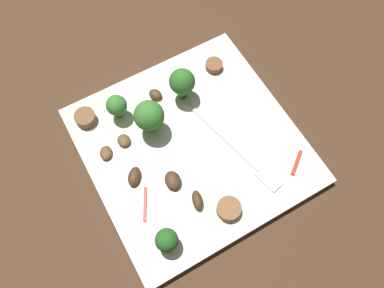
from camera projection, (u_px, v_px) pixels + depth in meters
The scene contains 18 objects.
ground_plane at pixel (192, 148), 0.57m from camera, with size 1.40×1.40×0.00m, color #422B19.
plate at pixel (192, 146), 0.56m from camera, with size 0.29×0.29×0.01m, color white.
fork at pixel (238, 151), 0.55m from camera, with size 0.18×0.05×0.00m.
broccoli_floret_0 at pixel (167, 240), 0.48m from camera, with size 0.03×0.03×0.04m.
broccoli_floret_1 at pixel (149, 116), 0.53m from camera, with size 0.04×0.04×0.06m.
broccoli_floret_2 at pixel (117, 106), 0.55m from camera, with size 0.03×0.03×0.04m.
broccoli_floret_3 at pixel (182, 82), 0.55m from camera, with size 0.04×0.04×0.06m.
sausage_slice_0 at pixel (214, 66), 0.60m from camera, with size 0.03×0.03×0.01m, color brown.
sausage_slice_1 at pixel (85, 118), 0.57m from camera, with size 0.03×0.03×0.02m, color brown.
sausage_slice_2 at pixel (229, 209), 0.51m from camera, with size 0.03×0.03×0.01m, color brown.
mushroom_0 at pixel (124, 141), 0.55m from camera, with size 0.02×0.02×0.01m, color brown.
mushroom_1 at pixel (173, 180), 0.53m from camera, with size 0.03×0.02×0.01m, color #422B19.
mushroom_2 at pixel (197, 200), 0.52m from camera, with size 0.03×0.01×0.01m, color #422B19.
mushroom_3 at pixel (134, 176), 0.53m from camera, with size 0.03×0.02×0.01m, color #422B19.
mushroom_4 at pixel (155, 94), 0.58m from camera, with size 0.02×0.02×0.01m, color #4C331E.
mushroom_5 at pixel (106, 153), 0.55m from camera, with size 0.02×0.02×0.01m, color brown.
pepper_strip_0 at pixel (145, 204), 0.52m from camera, with size 0.05×0.00×0.00m, color red.
pepper_strip_1 at pixel (297, 163), 0.54m from camera, with size 0.04×0.00×0.00m, color red.
Camera 1 is at (0.20, -0.11, 0.52)m, focal length 36.87 mm.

